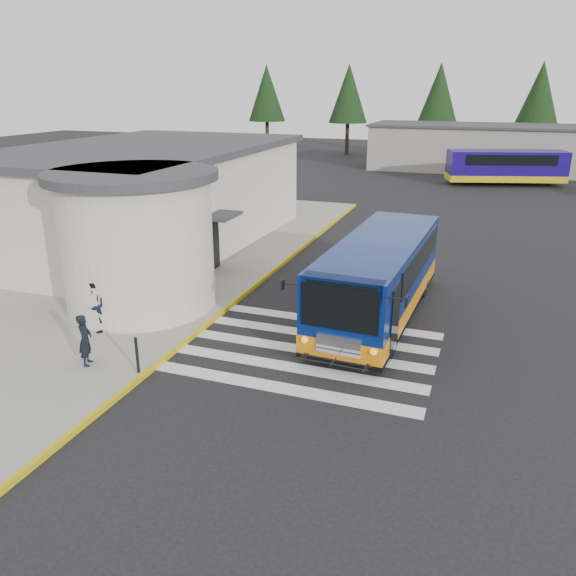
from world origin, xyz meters
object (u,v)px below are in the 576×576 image
(far_bus_a, at_px, (506,166))
(transit_bus, at_px, (378,281))
(pedestrian_b, at_px, (97,306))
(bollard, at_px, (137,355))
(pedestrian_a, at_px, (85,340))

(far_bus_a, bearing_deg, transit_bus, 155.81)
(pedestrian_b, xyz_separation_m, far_bus_a, (12.32, 35.58, 0.53))
(bollard, bearing_deg, far_bus_a, 75.76)
(pedestrian_a, xyz_separation_m, pedestrian_b, (-1.16, 2.03, 0.10))
(pedestrian_a, xyz_separation_m, far_bus_a, (11.16, 37.61, 0.63))
(bollard, height_order, far_bus_a, far_bus_a)
(pedestrian_a, xyz_separation_m, bollard, (1.64, 0.07, -0.23))
(transit_bus, distance_m, pedestrian_b, 9.34)
(pedestrian_a, height_order, bollard, pedestrian_a)
(bollard, bearing_deg, transit_bus, 51.04)
(transit_bus, relative_size, far_bus_a, 1.04)
(transit_bus, bearing_deg, far_bus_a, 84.94)
(transit_bus, relative_size, pedestrian_b, 5.77)
(transit_bus, height_order, pedestrian_b, transit_bus)
(pedestrian_b, height_order, far_bus_a, far_bus_a)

